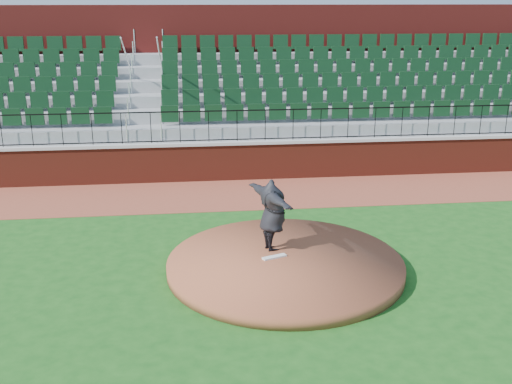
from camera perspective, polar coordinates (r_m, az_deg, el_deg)
ground at (r=13.71m, az=0.71°, el=-7.10°), size 90.00×90.00×0.00m
warning_track at (r=18.72m, az=-1.33°, el=-0.14°), size 34.00×3.20×0.01m
field_wall at (r=20.08m, az=-1.76°, el=2.88°), size 34.00×0.35×1.20m
wall_cap at (r=19.92m, az=-1.77°, el=4.68°), size 34.00×0.45×0.10m
wall_railing at (r=19.80m, az=-1.79°, el=6.23°), size 34.00×0.05×1.00m
seating_stands at (r=22.39m, az=-2.38°, el=8.88°), size 34.00×5.10×4.60m
concourse_wall at (r=25.09m, az=-2.87°, el=10.88°), size 34.00×0.50×5.50m
pitchers_mound at (r=13.55m, az=2.75°, el=-6.86°), size 5.22×5.22×0.25m
pitching_rubber at (r=13.58m, az=1.74°, el=-6.12°), size 0.58×0.33×0.04m
pitcher at (r=13.71m, az=1.55°, el=-2.16°), size 1.17×2.14×1.68m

